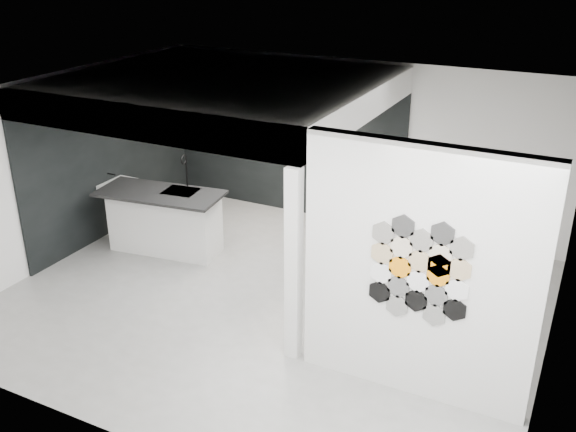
{
  "coord_description": "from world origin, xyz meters",
  "views": [
    {
      "loc": [
        3.6,
        -6.71,
        4.53
      ],
      "look_at": [
        0.1,
        0.3,
        1.15
      ],
      "focal_mm": 40.0,
      "sensor_mm": 36.0,
      "label": 1
    }
  ],
  "objects_px": {
    "wall_basin": "(119,186)",
    "glass_bowl": "(360,149)",
    "partition_panel": "(418,276)",
    "stockpot": "(228,128)",
    "glass_vase": "(360,147)",
    "kitchen_island": "(165,220)",
    "utensil_cup": "(233,131)",
    "bottle_dark": "(267,134)",
    "kettle": "(326,143)"
  },
  "relations": [
    {
      "from": "wall_basin",
      "to": "glass_bowl",
      "type": "relative_size",
      "value": 4.95
    },
    {
      "from": "kitchen_island",
      "to": "glass_bowl",
      "type": "relative_size",
      "value": 16.58
    },
    {
      "from": "kitchen_island",
      "to": "glass_bowl",
      "type": "height_order",
      "value": "kitchen_island"
    },
    {
      "from": "kitchen_island",
      "to": "glass_bowl",
      "type": "bearing_deg",
      "value": 36.29
    },
    {
      "from": "kitchen_island",
      "to": "kettle",
      "type": "height_order",
      "value": "kitchen_island"
    },
    {
      "from": "glass_bowl",
      "to": "glass_vase",
      "type": "relative_size",
      "value": 0.76
    },
    {
      "from": "kitchen_island",
      "to": "glass_vase",
      "type": "xyz_separation_m",
      "value": [
        2.36,
        2.25,
        0.88
      ]
    },
    {
      "from": "glass_vase",
      "to": "utensil_cup",
      "type": "bearing_deg",
      "value": 180.0
    },
    {
      "from": "wall_basin",
      "to": "partition_panel",
      "type": "bearing_deg",
      "value": -18.23
    },
    {
      "from": "kitchen_island",
      "to": "stockpot",
      "type": "bearing_deg",
      "value": 87.5
    },
    {
      "from": "wall_basin",
      "to": "kettle",
      "type": "relative_size",
      "value": 3.56
    },
    {
      "from": "partition_panel",
      "to": "kitchen_island",
      "type": "xyz_separation_m",
      "value": [
        -4.43,
        1.61,
        -0.88
      ]
    },
    {
      "from": "kettle",
      "to": "bottle_dark",
      "type": "relative_size",
      "value": 0.95
    },
    {
      "from": "utensil_cup",
      "to": "bottle_dark",
      "type": "bearing_deg",
      "value": 0.0
    },
    {
      "from": "glass_bowl",
      "to": "bottle_dark",
      "type": "height_order",
      "value": "bottle_dark"
    },
    {
      "from": "partition_panel",
      "to": "wall_basin",
      "type": "height_order",
      "value": "partition_panel"
    },
    {
      "from": "bottle_dark",
      "to": "utensil_cup",
      "type": "bearing_deg",
      "value": 180.0
    },
    {
      "from": "kettle",
      "to": "glass_bowl",
      "type": "height_order",
      "value": "kettle"
    },
    {
      "from": "partition_panel",
      "to": "kettle",
      "type": "relative_size",
      "value": 16.61
    },
    {
      "from": "kitchen_island",
      "to": "glass_bowl",
      "type": "xyz_separation_m",
      "value": [
        2.36,
        2.25,
        0.84
      ]
    },
    {
      "from": "partition_panel",
      "to": "stockpot",
      "type": "xyz_separation_m",
      "value": [
        -4.62,
        3.87,
        0.01
      ]
    },
    {
      "from": "stockpot",
      "to": "glass_bowl",
      "type": "height_order",
      "value": "stockpot"
    },
    {
      "from": "utensil_cup",
      "to": "wall_basin",
      "type": "bearing_deg",
      "value": -114.9
    },
    {
      "from": "wall_basin",
      "to": "stockpot",
      "type": "height_order",
      "value": "stockpot"
    },
    {
      "from": "kettle",
      "to": "glass_bowl",
      "type": "distance_m",
      "value": 0.61
    },
    {
      "from": "kitchen_island",
      "to": "glass_vase",
      "type": "relative_size",
      "value": 12.54
    },
    {
      "from": "glass_bowl",
      "to": "glass_vase",
      "type": "bearing_deg",
      "value": 0.0
    },
    {
      "from": "partition_panel",
      "to": "kettle",
      "type": "bearing_deg",
      "value": 124.77
    },
    {
      "from": "partition_panel",
      "to": "utensil_cup",
      "type": "height_order",
      "value": "partition_panel"
    },
    {
      "from": "bottle_dark",
      "to": "utensil_cup",
      "type": "xyz_separation_m",
      "value": [
        -0.68,
        0.0,
        -0.04
      ]
    },
    {
      "from": "stockpot",
      "to": "glass_bowl",
      "type": "xyz_separation_m",
      "value": [
        2.55,
        0.0,
        -0.05
      ]
    },
    {
      "from": "glass_bowl",
      "to": "utensil_cup",
      "type": "bearing_deg",
      "value": 180.0
    },
    {
      "from": "stockpot",
      "to": "bottle_dark",
      "type": "relative_size",
      "value": 1.23
    },
    {
      "from": "stockpot",
      "to": "utensil_cup",
      "type": "height_order",
      "value": "stockpot"
    },
    {
      "from": "glass_vase",
      "to": "bottle_dark",
      "type": "relative_size",
      "value": 0.9
    },
    {
      "from": "wall_basin",
      "to": "bottle_dark",
      "type": "distance_m",
      "value": 2.7
    },
    {
      "from": "kitchen_island",
      "to": "kettle",
      "type": "distance_m",
      "value": 2.98
    },
    {
      "from": "partition_panel",
      "to": "stockpot",
      "type": "relative_size",
      "value": 12.75
    },
    {
      "from": "partition_panel",
      "to": "wall_basin",
      "type": "distance_m",
      "value": 5.78
    },
    {
      "from": "wall_basin",
      "to": "stockpot",
      "type": "distance_m",
      "value": 2.3
    },
    {
      "from": "wall_basin",
      "to": "glass_vase",
      "type": "relative_size",
      "value": 3.74
    },
    {
      "from": "glass_bowl",
      "to": "glass_vase",
      "type": "height_order",
      "value": "glass_vase"
    },
    {
      "from": "partition_panel",
      "to": "stockpot",
      "type": "bearing_deg",
      "value": 140.11
    },
    {
      "from": "kettle",
      "to": "glass_vase",
      "type": "relative_size",
      "value": 1.05
    },
    {
      "from": "glass_vase",
      "to": "stockpot",
      "type": "bearing_deg",
      "value": 180.0
    },
    {
      "from": "glass_bowl",
      "to": "bottle_dark",
      "type": "bearing_deg",
      "value": 180.0
    },
    {
      "from": "kitchen_island",
      "to": "wall_basin",
      "type": "bearing_deg",
      "value": 162.34
    },
    {
      "from": "kitchen_island",
      "to": "partition_panel",
      "type": "bearing_deg",
      "value": -27.43
    },
    {
      "from": "partition_panel",
      "to": "kitchen_island",
      "type": "distance_m",
      "value": 4.8
    },
    {
      "from": "glass_vase",
      "to": "partition_panel",
      "type": "bearing_deg",
      "value": -61.77
    }
  ]
}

